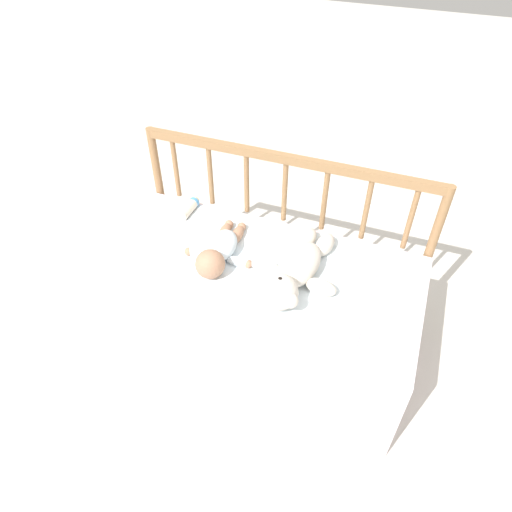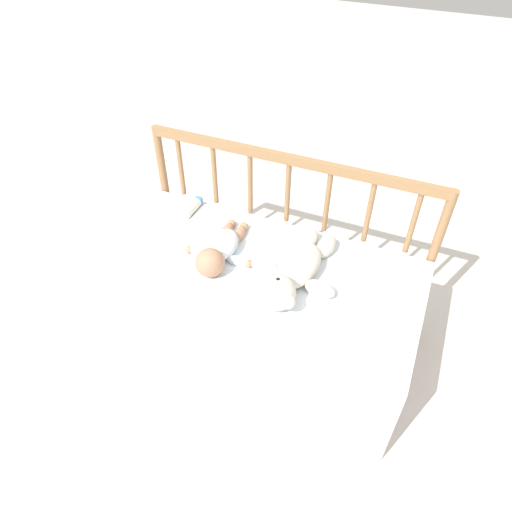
# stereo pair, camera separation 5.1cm
# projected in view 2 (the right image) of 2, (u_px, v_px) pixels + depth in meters

# --- Properties ---
(ground_plane) EXTENTS (12.00, 12.00, 0.00)m
(ground_plane) POSITION_uv_depth(u_px,v_px,m) (255.00, 340.00, 2.04)
(ground_plane) COLOR silver
(crib_mattress) EXTENTS (1.26, 0.63, 0.44)m
(crib_mattress) POSITION_uv_depth(u_px,v_px,m) (255.00, 308.00, 1.89)
(crib_mattress) COLOR silver
(crib_mattress) RESTS_ON ground_plane
(crib_rail) EXTENTS (1.26, 0.04, 0.75)m
(crib_rail) POSITION_uv_depth(u_px,v_px,m) (287.00, 201.00, 1.91)
(crib_rail) COLOR #997047
(crib_rail) RESTS_ON ground_plane
(blanket) EXTENTS (0.82, 0.53, 0.01)m
(blanket) POSITION_uv_depth(u_px,v_px,m) (264.00, 266.00, 1.76)
(blanket) COLOR white
(blanket) RESTS_ON crib_mattress
(teddy_bear) EXTENTS (0.34, 0.48, 0.13)m
(teddy_bear) POSITION_uv_depth(u_px,v_px,m) (294.00, 272.00, 1.66)
(teddy_bear) COLOR silver
(teddy_bear) RESTS_ON crib_mattress
(baby) EXTENTS (0.29, 0.36, 0.11)m
(baby) POSITION_uv_depth(u_px,v_px,m) (220.00, 250.00, 1.77)
(baby) COLOR white
(baby) RESTS_ON crib_mattress
(baby_bottle) EXTENTS (0.05, 0.15, 0.05)m
(baby_bottle) POSITION_uv_depth(u_px,v_px,m) (193.00, 206.00, 2.02)
(baby_bottle) COLOR #F4E5CC
(baby_bottle) RESTS_ON crib_mattress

